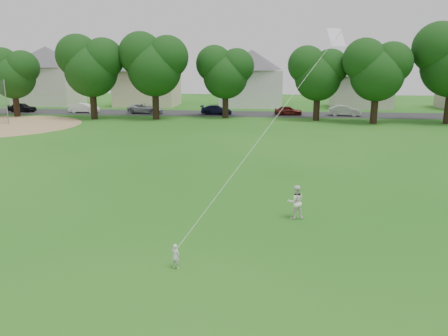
# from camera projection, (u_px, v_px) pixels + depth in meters

# --- Properties ---
(ground) EXTENTS (160.00, 160.00, 0.00)m
(ground) POSITION_uv_depth(u_px,v_px,m) (184.00, 241.00, 15.88)
(ground) COLOR #195914
(ground) RESTS_ON ground
(street) EXTENTS (90.00, 7.00, 0.01)m
(street) POSITION_uv_depth(u_px,v_px,m) (247.00, 114.00, 56.50)
(street) COLOR #2D2D30
(street) RESTS_ON ground
(toddler) EXTENTS (0.34, 0.27, 0.83)m
(toddler) POSITION_uv_depth(u_px,v_px,m) (175.00, 256.00, 13.67)
(toddler) COLOR silver
(toddler) RESTS_ON ground
(older_boy) EXTENTS (0.81, 0.70, 1.43)m
(older_boy) POSITION_uv_depth(u_px,v_px,m) (296.00, 202.00, 18.06)
(older_boy) COLOR white
(older_boy) RESTS_ON ground
(kite) EXTENTS (3.63, 5.95, 14.32)m
(kite) POSITION_uv_depth(u_px,v_px,m) (275.00, 119.00, 17.78)
(kite) COLOR white
(kite) RESTS_ON ground
(tree_row) EXTENTS (83.99, 8.93, 10.91)m
(tree_row) POSITION_uv_depth(u_px,v_px,m) (265.00, 63.00, 48.37)
(tree_row) COLOR black
(tree_row) RESTS_ON ground
(parked_cars) EXTENTS (46.22, 2.60, 1.29)m
(parked_cars) POSITION_uv_depth(u_px,v_px,m) (175.00, 109.00, 56.36)
(parked_cars) COLOR black
(parked_cars) RESTS_ON ground
(house_row) EXTENTS (76.97, 13.21, 10.55)m
(house_row) POSITION_uv_depth(u_px,v_px,m) (238.00, 72.00, 65.21)
(house_row) COLOR beige
(house_row) RESTS_ON ground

